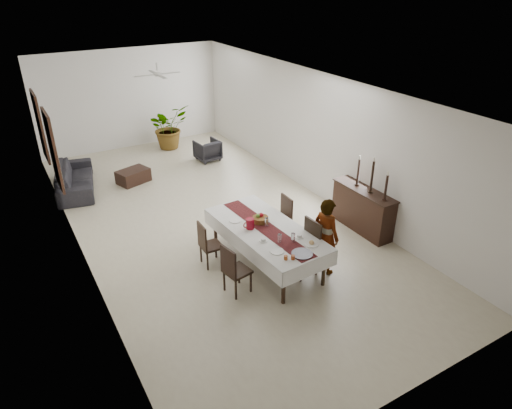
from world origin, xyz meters
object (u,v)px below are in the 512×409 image
object	(u,v)px
red_pitcher	(250,224)
sofa	(75,178)
dining_table_top	(266,230)
sideboard_body	(362,210)
woman	(326,236)

from	to	relation	value
red_pitcher	sofa	distance (m)	5.95
red_pitcher	dining_table_top	bearing A→B (deg)	-27.36
red_pitcher	sideboard_body	bearing A→B (deg)	-1.74
red_pitcher	woman	size ratio (longest dim) A/B	0.14
dining_table_top	sofa	size ratio (longest dim) A/B	1.13
dining_table_top	sideboard_body	world-z (taller)	sideboard_body
dining_table_top	red_pitcher	size ratio (longest dim) A/B	12.00
sideboard_body	sofa	size ratio (longest dim) A/B	0.71
woman	sideboard_body	xyz separation A→B (m)	(1.76, 0.87, -0.31)
sideboard_body	woman	bearing A→B (deg)	-153.75
dining_table_top	sofa	world-z (taller)	dining_table_top
dining_table_top	woman	size ratio (longest dim) A/B	1.63
woman	sofa	xyz separation A→B (m)	(-3.49, 6.39, -0.46)
dining_table_top	woman	bearing A→B (deg)	-46.86
woman	sofa	world-z (taller)	woman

